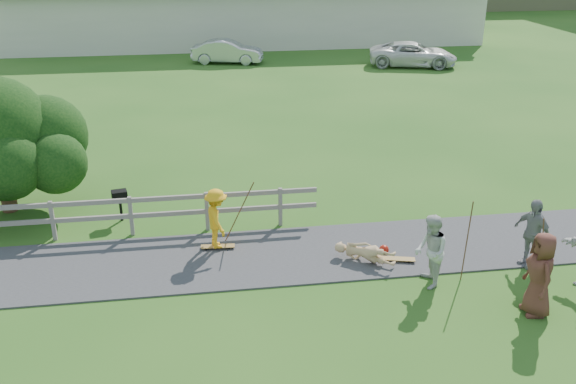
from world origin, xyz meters
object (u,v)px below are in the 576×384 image
(skater_rider, at_px, (217,222))
(car_silver, at_px, (227,52))
(spectator_c, at_px, (540,274))
(skater_fallen, at_px, (365,253))
(tree, at_px, (0,151))
(spectator_a, at_px, (431,252))
(bbq, at_px, (121,206))
(spectator_b, at_px, (532,233))
(car_white, at_px, (413,54))

(skater_rider, distance_m, car_silver, 24.37)
(skater_rider, xyz_separation_m, spectator_c, (6.54, -3.93, 0.16))
(skater_rider, bearing_deg, skater_fallen, -121.56)
(spectator_c, height_order, car_silver, spectator_c)
(skater_fallen, relative_size, tree, 0.32)
(skater_rider, distance_m, spectator_a, 5.31)
(bbq, bearing_deg, spectator_a, -44.28)
(skater_rider, distance_m, spectator_b, 7.68)
(spectator_a, height_order, spectator_c, spectator_c)
(spectator_c, bearing_deg, car_white, 171.87)
(spectator_c, distance_m, car_white, 26.36)
(skater_fallen, bearing_deg, car_white, 14.51)
(tree, relative_size, bbq, 5.32)
(car_white, distance_m, tree, 26.03)
(spectator_c, distance_m, bbq, 10.99)
(bbq, bearing_deg, skater_fallen, -40.84)
(skater_fallen, bearing_deg, skater_rider, 106.71)
(skater_fallen, height_order, tree, tree)
(spectator_c, height_order, tree, tree)
(car_silver, relative_size, car_white, 0.83)
(spectator_a, bearing_deg, spectator_c, 58.89)
(skater_fallen, distance_m, car_white, 24.69)
(skater_rider, bearing_deg, spectator_b, -117.01)
(spectator_a, bearing_deg, spectator_b, 107.87)
(spectator_b, xyz_separation_m, car_white, (5.17, 23.68, -0.17))
(skater_rider, height_order, car_silver, skater_rider)
(skater_rider, xyz_separation_m, car_white, (12.59, 21.72, -0.07))
(skater_fallen, bearing_deg, tree, 99.83)
(skater_fallen, relative_size, car_white, 0.30)
(tree, bearing_deg, car_white, 44.84)
(skater_rider, height_order, car_white, skater_rider)
(skater_rider, xyz_separation_m, tree, (-5.85, 3.38, 1.03))
(skater_rider, height_order, spectator_a, spectator_a)
(bbq, bearing_deg, car_silver, 67.18)
(spectator_c, bearing_deg, spectator_a, -122.89)
(tree, bearing_deg, spectator_a, -29.10)
(spectator_a, distance_m, spectator_b, 2.78)
(spectator_c, distance_m, tree, 14.41)
(skater_fallen, distance_m, spectator_a, 1.81)
(spectator_a, height_order, tree, tree)
(car_silver, bearing_deg, spectator_b, -154.78)
(car_white, bearing_deg, skater_rider, 166.23)
(skater_rider, bearing_deg, car_silver, -16.51)
(skater_fallen, bearing_deg, spectator_c, -95.73)
(spectator_c, xyz_separation_m, car_white, (6.05, 25.65, -0.23))
(spectator_a, distance_m, tree, 12.11)
(spectator_c, relative_size, bbq, 2.08)
(skater_rider, relative_size, bbq, 1.73)
(skater_fallen, relative_size, bbq, 1.69)
(spectator_a, relative_size, tree, 0.36)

